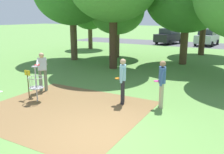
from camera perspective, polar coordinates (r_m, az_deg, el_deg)
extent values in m
plane|color=#5B8942|center=(6.88, -2.26, -13.71)|extent=(160.00, 160.00, 0.00)
cube|color=brown|center=(8.82, -11.14, -7.52)|extent=(5.45, 4.89, 0.01)
cylinder|color=#9E9EA3|center=(9.74, -17.36, -1.68)|extent=(0.05, 0.05, 1.35)
cylinder|color=#9E9EA3|center=(9.58, -17.66, 2.33)|extent=(0.24, 0.24, 0.04)
torus|color=#9E9EA3|center=(9.67, -17.47, -0.11)|extent=(0.58, 0.58, 0.02)
torus|color=#9E9EA3|center=(9.77, -17.30, -2.38)|extent=(0.55, 0.55, 0.03)
cylinder|color=#9E9EA3|center=(9.78, -17.29, -2.50)|extent=(0.48, 0.48, 0.02)
cylinder|color=gray|center=(9.55, -16.40, -1.44)|extent=(0.01, 0.01, 0.40)
cylinder|color=gray|center=(9.68, -16.00, -1.22)|extent=(0.01, 0.01, 0.40)
cylinder|color=gray|center=(9.82, -16.14, -1.01)|extent=(0.01, 0.01, 0.40)
cylinder|color=gray|center=(9.92, -16.74, -0.90)|extent=(0.01, 0.01, 0.40)
cylinder|color=gray|center=(9.95, -17.58, -0.92)|extent=(0.01, 0.01, 0.40)
cylinder|color=gray|center=(9.89, -18.34, -1.07)|extent=(0.01, 0.01, 0.40)
cylinder|color=gray|center=(9.77, -18.76, -1.29)|extent=(0.01, 0.01, 0.40)
cylinder|color=gray|center=(9.62, -18.66, -1.50)|extent=(0.01, 0.01, 0.40)
cylinder|color=gray|center=(9.52, -18.06, -1.62)|extent=(0.01, 0.01, 0.40)
cylinder|color=gray|center=(9.49, -17.19, -1.60)|extent=(0.01, 0.01, 0.40)
cylinder|color=#4C3823|center=(10.23, -19.04, -1.79)|extent=(0.04, 0.04, 1.10)
cube|color=gold|center=(10.11, -19.26, 0.93)|extent=(0.28, 0.03, 0.20)
cylinder|color=#232328|center=(9.04, 2.48, -3.66)|extent=(0.14, 0.14, 0.92)
cylinder|color=#232328|center=(9.25, 2.56, -3.25)|extent=(0.14, 0.14, 0.92)
cube|color=#84B7D1|center=(8.95, 2.57, 1.08)|extent=(0.35, 0.42, 0.56)
sphere|color=tan|center=(8.87, 2.60, 3.60)|extent=(0.22, 0.22, 0.22)
cylinder|color=#84B7D1|center=(8.78, 2.37, 0.27)|extent=(0.19, 0.15, 0.55)
cylinder|color=#84B7D1|center=(9.15, 2.51, 0.83)|extent=(0.19, 0.15, 0.55)
cylinder|color=orange|center=(9.01, 1.41, -0.32)|extent=(0.22, 0.22, 0.02)
cylinder|color=tan|center=(8.84, 11.53, -4.35)|extent=(0.14, 0.14, 0.92)
cylinder|color=tan|center=(9.05, 11.44, -3.91)|extent=(0.14, 0.14, 0.92)
cube|color=#385693|center=(8.75, 11.72, 0.49)|extent=(0.34, 0.42, 0.56)
sphere|color=#9E7051|center=(8.66, 11.85, 3.06)|extent=(0.22, 0.22, 0.22)
cylinder|color=#385693|center=(8.58, 11.65, -0.35)|extent=(0.19, 0.14, 0.55)
cylinder|color=#385693|center=(8.95, 11.48, 0.25)|extent=(0.19, 0.14, 0.55)
cylinder|color=#E53D99|center=(8.79, 10.48, -0.93)|extent=(0.22, 0.22, 0.02)
cylinder|color=slate|center=(11.07, -15.28, -0.83)|extent=(0.14, 0.14, 0.92)
cylinder|color=slate|center=(11.08, -16.42, -0.89)|extent=(0.14, 0.14, 0.92)
cube|color=silver|center=(10.92, -16.11, 2.90)|extent=(0.52, 0.53, 0.60)
sphere|color=tan|center=(10.79, -16.26, 4.92)|extent=(0.22, 0.22, 0.22)
cylinder|color=silver|center=(10.61, -17.09, 3.17)|extent=(0.46, 0.49, 0.21)
cylinder|color=red|center=(10.34, -17.18, 2.72)|extent=(0.22, 0.22, 0.02)
cylinder|color=silver|center=(11.08, -15.24, 3.36)|extent=(0.39, 0.41, 0.37)
cylinder|color=white|center=(11.70, -24.77, -3.15)|extent=(0.21, 0.21, 0.02)
cylinder|color=brown|center=(18.66, -8.95, 8.36)|extent=(0.50, 0.50, 2.83)
cylinder|color=brown|center=(24.88, -5.11, 9.02)|extent=(0.42, 0.42, 2.11)
ellipsoid|color=#2D6623|center=(24.79, -5.23, 14.57)|extent=(3.60, 3.60, 3.06)
cylinder|color=#4C3823|center=(17.42, 16.49, 6.86)|extent=(0.50, 0.50, 2.41)
cylinder|color=#422D1E|center=(15.22, 0.29, 7.81)|extent=(0.50, 0.50, 3.11)
cylinder|color=brown|center=(19.59, 1.10, 7.61)|extent=(0.45, 0.45, 2.03)
ellipsoid|color=#4C8E3D|center=(19.47, 1.13, 15.30)|extent=(4.29, 4.29, 3.65)
cylinder|color=#422D1E|center=(22.15, 20.41, 8.45)|extent=(0.49, 0.49, 2.77)
cube|color=#4C4C51|center=(29.99, 23.01, 6.79)|extent=(36.00, 6.00, 0.01)
cube|color=black|center=(30.31, 13.27, 9.01)|extent=(2.74, 4.51, 0.90)
cube|color=#2D333D|center=(30.26, 13.35, 10.46)|extent=(2.06, 2.50, 0.64)
cylinder|color=black|center=(31.92, 12.99, 8.45)|extent=(0.32, 0.63, 0.60)
cylinder|color=black|center=(31.07, 15.88, 8.13)|extent=(0.32, 0.63, 0.60)
cylinder|color=black|center=(29.71, 10.44, 8.18)|extent=(0.32, 0.63, 0.60)
cylinder|color=black|center=(28.78, 13.48, 7.85)|extent=(0.32, 0.63, 0.60)
cube|color=#B2B7BC|center=(30.11, 21.40, 8.40)|extent=(2.23, 4.37, 0.90)
cube|color=#2D333D|center=(30.05, 21.53, 9.85)|extent=(1.80, 2.34, 0.64)
cylinder|color=black|center=(31.63, 20.33, 7.89)|extent=(0.24, 0.62, 0.60)
cylinder|color=black|center=(31.21, 23.53, 7.53)|extent=(0.24, 0.62, 0.60)
cylinder|color=black|center=(29.13, 18.96, 7.55)|extent=(0.24, 0.62, 0.60)
cylinder|color=black|center=(28.68, 22.42, 7.16)|extent=(0.24, 0.62, 0.60)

